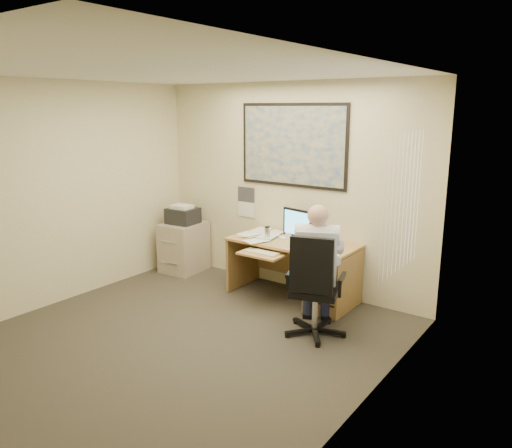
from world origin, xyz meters
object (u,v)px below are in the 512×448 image
Objects in this scene: office_chair at (312,306)px; desk at (316,269)px; filing_cabinet at (184,243)px; person at (318,271)px.

desk is at bearing 98.77° from office_chair.
filing_cabinet is at bearing -179.64° from desk.
desk is at bearing -3.72° from filing_cabinet.
desk reaches higher than filing_cabinet.
filing_cabinet is 0.71× the size of person.
desk is 2.22m from filing_cabinet.
person reaches higher than filing_cabinet.
person is (0.41, -0.73, 0.26)m from desk.
filing_cabinet is 2.74m from person.
office_chair is at bearing -20.98° from filing_cabinet.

